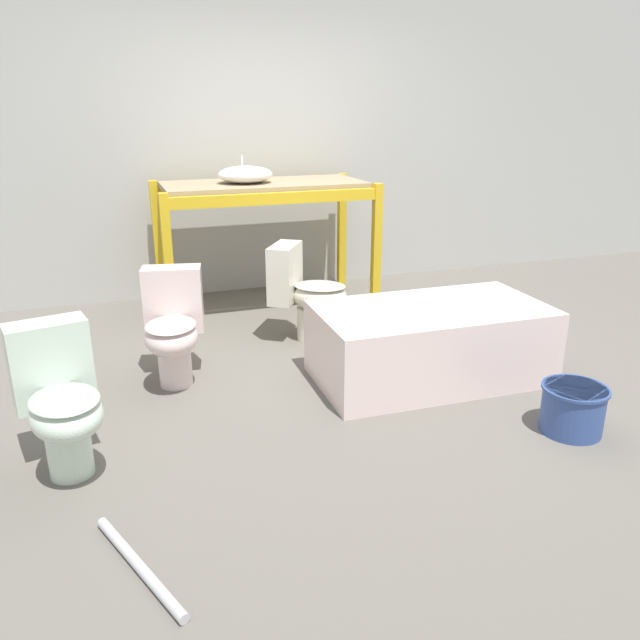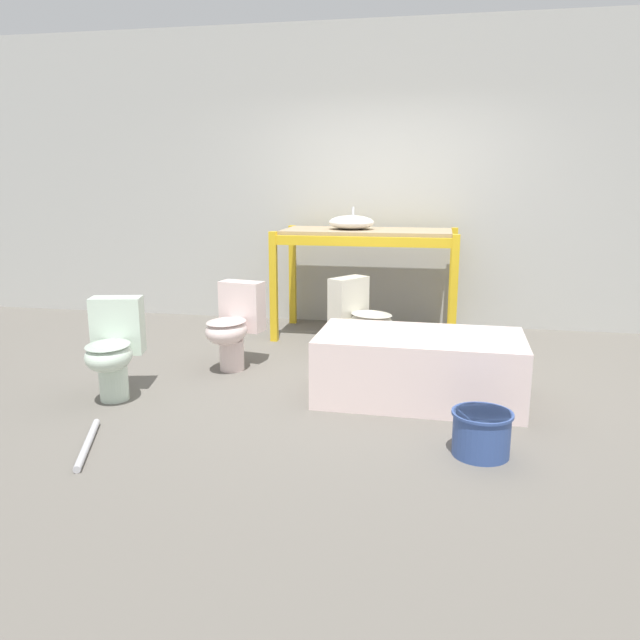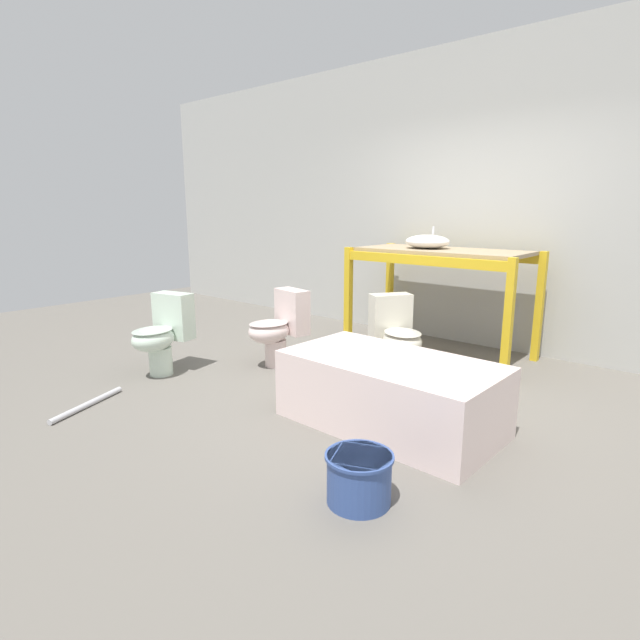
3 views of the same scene
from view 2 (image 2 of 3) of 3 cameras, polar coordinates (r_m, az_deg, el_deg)
ground_plane at (r=5.26m, az=4.18°, el=-4.84°), size 12.00×12.00×0.00m
warehouse_wall_rear at (r=6.94m, az=6.33°, el=12.79°), size 10.80×0.08×3.20m
shelving_rack at (r=6.35m, az=4.31°, el=6.76°), size 1.81×0.88×1.09m
sink_basin at (r=6.34m, az=2.89°, el=8.91°), size 0.45×0.42×0.22m
bathtub_main at (r=4.62m, az=9.08°, el=-3.82°), size 1.49×0.83×0.49m
toilet_near at (r=5.54m, az=3.82°, el=0.21°), size 0.66×0.60×0.73m
toilet_far at (r=5.33m, az=-7.92°, el=-0.41°), size 0.45×0.62×0.73m
toilet_extra at (r=4.80m, az=-18.41°, el=-2.41°), size 0.47×0.63×0.73m
bucket_white at (r=3.83m, az=14.55°, el=-9.90°), size 0.36×0.36×0.27m
loose_pipe at (r=4.10m, az=-20.48°, el=-10.55°), size 0.30×0.68×0.04m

